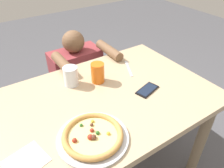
# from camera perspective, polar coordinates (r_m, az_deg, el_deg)

# --- Properties ---
(dining_table) EXTENTS (1.27, 0.85, 0.75)m
(dining_table) POSITION_cam_1_polar(r_m,az_deg,el_deg) (1.32, -1.69, -7.17)
(dining_table) COLOR tan
(dining_table) RESTS_ON ground
(pizza_near) EXTENTS (0.33, 0.33, 0.04)m
(pizza_near) POSITION_cam_1_polar(r_m,az_deg,el_deg) (1.01, -5.12, -13.51)
(pizza_near) COLOR #B7B7BC
(pizza_near) RESTS_ON dining_table
(drink_cup_colored) EXTENTS (0.08, 0.08, 0.13)m
(drink_cup_colored) POSITION_cam_1_polar(r_m,az_deg,el_deg) (1.34, -3.80, 2.98)
(drink_cup_colored) COLOR orange
(drink_cup_colored) RESTS_ON dining_table
(water_cup_clear) EXTENTS (0.09, 0.09, 0.12)m
(water_cup_clear) POSITION_cam_1_polar(r_m,az_deg,el_deg) (1.33, -10.83, 2.11)
(water_cup_clear) COLOR silver
(water_cup_clear) RESTS_ON dining_table
(paper_napkin) EXTENTS (0.19, 0.18, 0.00)m
(paper_napkin) POSITION_cam_1_polar(r_m,az_deg,el_deg) (1.01, -21.84, -18.46)
(paper_napkin) COLOR white
(paper_napkin) RESTS_ON dining_table
(fork) EXTENTS (0.10, 0.19, 0.00)m
(fork) POSITION_cam_1_polar(r_m,az_deg,el_deg) (1.51, 4.36, 4.34)
(fork) COLOR silver
(fork) RESTS_ON dining_table
(cell_phone) EXTENTS (0.16, 0.11, 0.01)m
(cell_phone) POSITION_cam_1_polar(r_m,az_deg,el_deg) (1.31, 9.31, -1.53)
(cell_phone) COLOR black
(cell_phone) RESTS_ON dining_table
(diner_seated) EXTENTS (0.44, 0.54, 0.90)m
(diner_seated) POSITION_cam_1_polar(r_m,az_deg,el_deg) (1.96, -8.83, -0.35)
(diner_seated) COLOR #333847
(diner_seated) RESTS_ON ground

